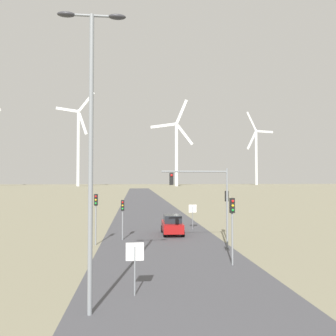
{
  "coord_description": "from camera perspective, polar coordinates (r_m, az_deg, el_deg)",
  "views": [
    {
      "loc": [
        -2.31,
        -6.31,
        5.2
      ],
      "look_at": [
        0.0,
        16.46,
        5.94
      ],
      "focal_mm": 35.0,
      "sensor_mm": 36.0,
      "label": 1
    }
  ],
  "objects": [
    {
      "name": "road_surface",
      "position": [
        54.61,
        -3.37,
        -7.3
      ],
      "size": [
        10.0,
        240.0,
        0.01
      ],
      "color": "#47474C",
      "rests_on": "ground"
    },
    {
      "name": "streetlamp",
      "position": [
        13.13,
        -13.26,
        6.62
      ],
      "size": [
        2.66,
        0.32,
        11.69
      ],
      "color": "gray",
      "rests_on": "ground"
    },
    {
      "name": "stop_sign_near",
      "position": [
        15.19,
        -5.8,
        -15.41
      ],
      "size": [
        0.81,
        0.07,
        2.34
      ],
      "color": "gray",
      "rests_on": "ground"
    },
    {
      "name": "stop_sign_far",
      "position": [
        34.04,
        4.31,
        -7.65
      ],
      "size": [
        0.81,
        0.07,
        2.51
      ],
      "color": "gray",
      "rests_on": "ground"
    },
    {
      "name": "traffic_light_post_near_left",
      "position": [
        26.48,
        -12.45,
        -6.75
      ],
      "size": [
        0.28,
        0.34,
        3.98
      ],
      "color": "gray",
      "rests_on": "ground"
    },
    {
      "name": "traffic_light_post_near_right",
      "position": [
        20.28,
        11.13,
        -8.19
      ],
      "size": [
        0.28,
        0.33,
        4.02
      ],
      "color": "gray",
      "rests_on": "ground"
    },
    {
      "name": "traffic_light_post_mid_left",
      "position": [
        28.23,
        -7.91,
        -7.37
      ],
      "size": [
        0.28,
        0.34,
        3.37
      ],
      "color": "gray",
      "rests_on": "ground"
    },
    {
      "name": "traffic_light_post_mid_right",
      "position": [
        28.52,
        10.2,
        -6.18
      ],
      "size": [
        0.28,
        0.34,
        4.14
      ],
      "color": "gray",
      "rests_on": "ground"
    },
    {
      "name": "traffic_light_mast_overhead",
      "position": [
        24.55,
        6.31,
        -3.93
      ],
      "size": [
        5.02,
        0.35,
        5.97
      ],
      "color": "gray",
      "rests_on": "ground"
    },
    {
      "name": "car_approaching",
      "position": [
        30.85,
        0.74,
        -9.83
      ],
      "size": [
        1.93,
        4.15,
        1.83
      ],
      "color": "maroon",
      "rests_on": "ground"
    },
    {
      "name": "wind_turbine_left",
      "position": [
        231.14,
        -15.33,
        4.5
      ],
      "size": [
        27.33,
        7.27,
        64.25
      ],
      "color": "silver",
      "rests_on": "ground"
    },
    {
      "name": "wind_turbine_center",
      "position": [
        223.21,
        1.49,
        3.58
      ],
      "size": [
        29.09,
        4.31,
        59.32
      ],
      "color": "silver",
      "rests_on": "ground"
    },
    {
      "name": "wind_turbine_right",
      "position": [
        281.29,
        15.11,
        2.74
      ],
      "size": [
        26.31,
        8.88,
        60.35
      ],
      "color": "silver",
      "rests_on": "ground"
    }
  ]
}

